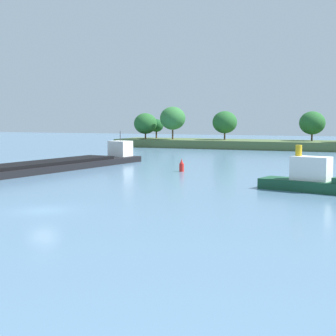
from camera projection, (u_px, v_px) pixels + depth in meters
name	position (u px, v px, depth m)	size (l,w,h in m)	color
ground_plane	(43.00, 211.00, 43.85)	(400.00, 400.00, 0.00)	slate
treeline_island	(281.00, 136.00, 130.76)	(89.62, 14.76, 11.03)	#4C6038
cargo_barge	(53.00, 165.00, 78.00)	(11.53, 42.44, 5.59)	black
tugboat	(315.00, 180.00, 55.20)	(12.10, 5.94, 4.98)	#19472D
channel_buoy_red	(182.00, 166.00, 76.06)	(0.70, 0.70, 1.90)	red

